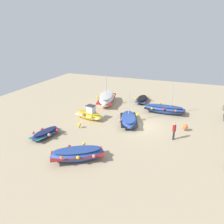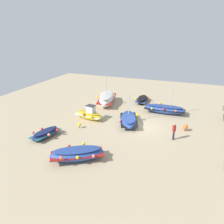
# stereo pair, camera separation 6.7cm
# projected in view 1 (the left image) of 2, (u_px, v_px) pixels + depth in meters

# --- Properties ---
(ground_plane) EXTENTS (44.70, 44.70, 0.00)m
(ground_plane) POSITION_uv_depth(u_px,v_px,m) (140.00, 126.00, 24.16)
(ground_plane) COLOR tan
(fishing_boat_0) EXTENTS (2.17, 4.91, 3.78)m
(fishing_boat_0) POSITION_uv_depth(u_px,v_px,m) (165.00, 109.00, 27.52)
(fishing_boat_0) COLOR #2D4C9E
(fishing_boat_0) RESTS_ON ground_plane
(fishing_boat_1) EXTENTS (2.04, 3.49, 1.72)m
(fishing_boat_1) POSITION_uv_depth(u_px,v_px,m) (89.00, 115.00, 25.76)
(fishing_boat_1) COLOR gold
(fishing_boat_1) RESTS_ON ground_plane
(fishing_boat_2) EXTENTS (3.63, 4.44, 1.07)m
(fishing_boat_2) POSITION_uv_depth(u_px,v_px,m) (77.00, 154.00, 17.86)
(fishing_boat_2) COLOR #2D4C9E
(fishing_boat_2) RESTS_ON ground_plane
(fishing_boat_3) EXTENTS (4.60, 3.07, 3.45)m
(fishing_boat_3) POSITION_uv_depth(u_px,v_px,m) (129.00, 120.00, 24.59)
(fishing_boat_3) COLOR #2D4C9E
(fishing_boat_3) RESTS_ON ground_plane
(fishing_boat_4) EXTENTS (3.28, 2.07, 0.80)m
(fishing_boat_4) POSITION_uv_depth(u_px,v_px,m) (46.00, 133.00, 21.65)
(fishing_boat_4) COLOR navy
(fishing_boat_4) RESTS_ON ground_plane
(fishing_boat_5) EXTENTS (5.76, 3.16, 4.13)m
(fishing_boat_5) POSITION_uv_depth(u_px,v_px,m) (107.00, 99.00, 30.76)
(fishing_boat_5) COLOR white
(fishing_boat_5) RESTS_ON ground_plane
(fishing_boat_6) EXTENTS (3.40, 1.77, 0.80)m
(fishing_boat_6) POSITION_uv_depth(u_px,v_px,m) (142.00, 100.00, 31.60)
(fishing_boat_6) COLOR black
(fishing_boat_6) RESTS_ON ground_plane
(person_walking) EXTENTS (0.32, 0.32, 1.64)m
(person_walking) POSITION_uv_depth(u_px,v_px,m) (174.00, 130.00, 20.99)
(person_walking) COLOR #2D2D38
(person_walking) RESTS_ON ground_plane
(mooring_buoy_0) EXTENTS (0.54, 0.54, 0.71)m
(mooring_buoy_0) POSITION_uv_depth(u_px,v_px,m) (185.00, 127.00, 22.90)
(mooring_buoy_0) COLOR #3F3F42
(mooring_buoy_0) RESTS_ON ground_plane
(mooring_buoy_1) EXTENTS (0.37, 0.37, 0.57)m
(mooring_buoy_1) POSITION_uv_depth(u_px,v_px,m) (80.00, 125.00, 23.57)
(mooring_buoy_1) COLOR #3F3F42
(mooring_buoy_1) RESTS_ON ground_plane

